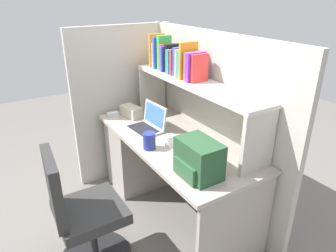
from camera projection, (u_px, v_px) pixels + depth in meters
ground_plane at (173, 210)px, 2.79m from camera, size 8.00×8.00×0.00m
desk at (151, 153)px, 2.93m from camera, size 1.60×0.70×0.73m
cubicle_partition_rear at (210, 123)px, 2.66m from camera, size 1.84×0.05×1.55m
cubicle_partition_left at (124, 104)px, 3.11m from camera, size 0.05×1.06×1.55m
overhead_hutch at (195, 93)px, 2.45m from camera, size 1.44×0.28×0.45m
reference_books_on_shelf at (176, 60)px, 2.58m from camera, size 0.67×0.19×0.30m
laptop at (148, 124)px, 2.63m from camera, size 0.33×0.27×0.22m
backpack at (198, 159)px, 1.95m from camera, size 0.30×0.23×0.24m
computer_mouse at (113, 114)px, 2.94m from camera, size 0.07×0.11×0.03m
paper_cup at (170, 141)px, 2.35m from camera, size 0.08×0.08×0.09m
tissue_box at (131, 112)px, 2.90m from camera, size 0.24×0.16×0.10m
snack_canister at (149, 141)px, 2.30m from camera, size 0.10×0.10×0.13m
office_chair at (83, 221)px, 2.09m from camera, size 0.52×0.52×0.93m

